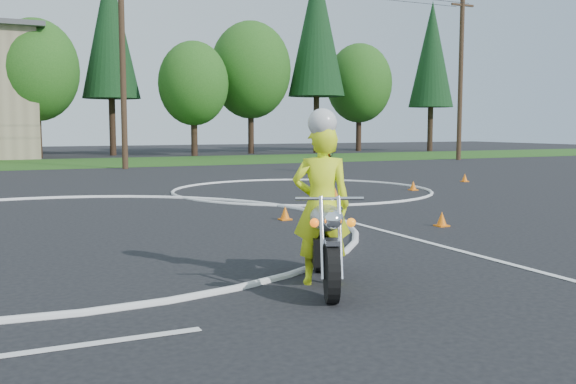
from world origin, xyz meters
name	(u,v)px	position (x,y,z in m)	size (l,w,h in m)	color
ground	(56,262)	(0.00, 0.00, 0.00)	(120.00, 120.00, 0.00)	black
grass_strip	(8,165)	(0.00, 27.00, 0.01)	(120.00, 10.00, 0.02)	#1E4714
course_markings	(140,216)	(2.17, 4.35, 0.01)	(19.05, 19.05, 0.12)	silver
primary_motorcycle	(326,241)	(2.95, -2.99, 0.58)	(1.17, 2.16, 1.20)	black
rider_primary_grp	(322,200)	(2.96, -2.85, 1.08)	(0.87, 0.73, 2.23)	#E6FF1A
rider_second_grp	(324,158)	(12.67, 15.28, 0.59)	(1.09, 1.85, 1.68)	black
traffic_cones	(309,206)	(6.00, 3.50, 0.14)	(17.79, 11.27, 0.30)	orange
treeline	(224,63)	(14.78, 34.61, 6.62)	(38.20, 8.10, 14.52)	#382619
utility_poles	(123,58)	(5.00, 21.00, 5.20)	(41.60, 1.12, 10.00)	#473321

